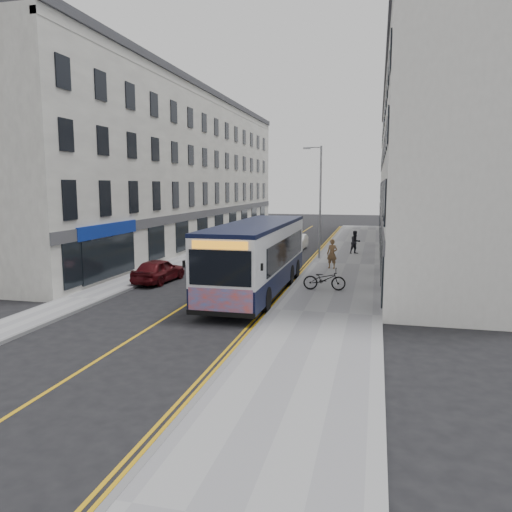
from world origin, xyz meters
The scene contains 17 objects.
ground centered at (0.00, 0.00, 0.00)m, with size 140.00×140.00×0.00m, color black.
pavement_east centered at (6.25, 12.00, 0.06)m, with size 4.50×64.00×0.12m, color #939496.
pavement_west centered at (-5.00, 12.00, 0.06)m, with size 2.00×64.00×0.12m, color #939496.
kerb_east centered at (4.00, 12.00, 0.07)m, with size 0.18×64.00×0.13m, color slate.
kerb_west centered at (-4.00, 12.00, 0.07)m, with size 0.18×64.00×0.13m, color slate.
road_centre_line centered at (0.00, 12.00, 0.00)m, with size 0.12×64.00×0.01m, color gold.
road_dbl_yellow_inner centered at (3.55, 12.00, 0.00)m, with size 0.10×64.00×0.01m, color gold.
road_dbl_yellow_outer centered at (3.75, 12.00, 0.00)m, with size 0.10×64.00×0.01m, color gold.
terrace_east centered at (11.50, 21.00, 6.50)m, with size 6.00×46.00×13.00m, color white.
terrace_west centered at (-9.00, 21.00, 6.50)m, with size 6.00×46.00×13.00m, color silver.
streetlamp centered at (4.17, 14.00, 4.38)m, with size 1.32×0.18×8.00m.
city_bus centered at (2.50, 2.25, 1.90)m, with size 2.79×11.98×3.48m.
bicycle centered at (5.72, 3.16, 0.67)m, with size 0.73×2.09×1.10m, color black.
pedestrian_near centered at (5.51, 9.83, 1.04)m, with size 0.67×0.44×1.84m, color brown.
pedestrian_far centered at (6.63, 17.03, 1.00)m, with size 0.85×0.66×1.75m, color black.
car_white centered at (1.80, 19.30, 0.64)m, with size 1.35×3.86×1.27m, color silver.
car_maroon centered at (-3.40, 3.63, 0.66)m, with size 1.57×3.90×1.33m, color #470B0F.
Camera 1 is at (8.16, -21.30, 5.30)m, focal length 35.00 mm.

